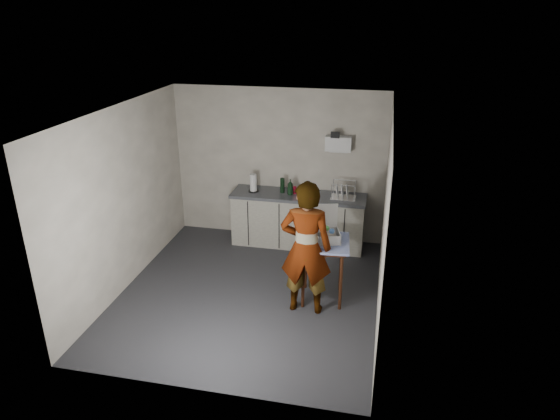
% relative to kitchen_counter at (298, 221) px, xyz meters
% --- Properties ---
extents(ground, '(4.00, 4.00, 0.00)m').
position_rel_kitchen_counter_xyz_m(ground, '(-0.40, -1.70, -0.43)').
color(ground, '#2C2C31').
rests_on(ground, ground).
extents(wall_back, '(3.60, 0.02, 2.60)m').
position_rel_kitchen_counter_xyz_m(wall_back, '(-0.40, 0.29, 0.87)').
color(wall_back, '#AFA798').
rests_on(wall_back, ground).
extents(wall_right, '(0.02, 4.00, 2.60)m').
position_rel_kitchen_counter_xyz_m(wall_right, '(1.39, -1.70, 0.87)').
color(wall_right, '#AFA798').
rests_on(wall_right, ground).
extents(wall_left, '(0.02, 4.00, 2.60)m').
position_rel_kitchen_counter_xyz_m(wall_left, '(-2.19, -1.70, 0.87)').
color(wall_left, '#AFA798').
rests_on(wall_left, ground).
extents(ceiling, '(3.60, 4.00, 0.01)m').
position_rel_kitchen_counter_xyz_m(ceiling, '(-0.40, -1.70, 2.17)').
color(ceiling, white).
rests_on(ceiling, wall_back).
extents(kitchen_counter, '(2.24, 0.62, 0.91)m').
position_rel_kitchen_counter_xyz_m(kitchen_counter, '(0.00, 0.00, 0.00)').
color(kitchen_counter, black).
rests_on(kitchen_counter, ground).
extents(wall_shelf, '(0.42, 0.18, 0.37)m').
position_rel_kitchen_counter_xyz_m(wall_shelf, '(0.60, 0.22, 1.32)').
color(wall_shelf, white).
rests_on(wall_shelf, ground).
extents(side_table, '(0.74, 0.74, 0.88)m').
position_rel_kitchen_counter_xyz_m(side_table, '(0.63, -1.62, 0.34)').
color(side_table, '#39190D').
rests_on(side_table, ground).
extents(standing_man, '(0.68, 0.46, 1.83)m').
position_rel_kitchen_counter_xyz_m(standing_man, '(0.44, -1.94, 0.49)').
color(standing_man, '#B2A593').
rests_on(standing_man, ground).
extents(soap_bottle, '(0.12, 0.12, 0.27)m').
position_rel_kitchen_counter_xyz_m(soap_bottle, '(-0.14, -0.04, 0.62)').
color(soap_bottle, black).
rests_on(soap_bottle, kitchen_counter).
extents(soda_can, '(0.06, 0.06, 0.12)m').
position_rel_kitchen_counter_xyz_m(soda_can, '(-0.07, 0.03, 0.54)').
color(soda_can, red).
rests_on(soda_can, kitchen_counter).
extents(dark_bottle, '(0.07, 0.07, 0.25)m').
position_rel_kitchen_counter_xyz_m(dark_bottle, '(-0.28, 0.03, 0.61)').
color(dark_bottle, black).
rests_on(dark_bottle, kitchen_counter).
extents(paper_towel, '(0.17, 0.17, 0.30)m').
position_rel_kitchen_counter_xyz_m(paper_towel, '(-0.77, -0.02, 0.63)').
color(paper_towel, black).
rests_on(paper_towel, kitchen_counter).
extents(dish_rack, '(0.40, 0.30, 0.28)m').
position_rel_kitchen_counter_xyz_m(dish_rack, '(0.73, -0.03, 0.55)').
color(dish_rack, white).
rests_on(dish_rack, kitchen_counter).
extents(bakery_box, '(0.41, 0.42, 0.46)m').
position_rel_kitchen_counter_xyz_m(bakery_box, '(0.66, -1.56, 0.56)').
color(bakery_box, white).
rests_on(bakery_box, side_table).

